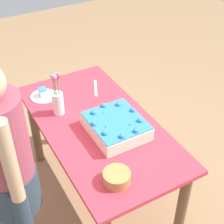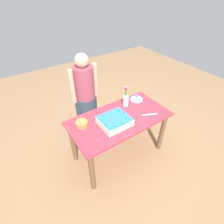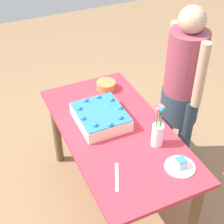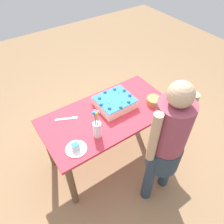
{
  "view_description": "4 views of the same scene",
  "coord_description": "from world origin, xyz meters",
  "px_view_note": "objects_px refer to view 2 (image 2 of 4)",
  "views": [
    {
      "loc": [
        -1.61,
        0.79,
        2.25
      ],
      "look_at": [
        -0.1,
        -0.05,
        0.9
      ],
      "focal_mm": 55.0,
      "sensor_mm": 36.0,
      "label": 1
    },
    {
      "loc": [
        -1.12,
        -1.47,
        2.29
      ],
      "look_at": [
        -0.11,
        0.02,
        0.89
      ],
      "focal_mm": 28.0,
      "sensor_mm": 36.0,
      "label": 2
    },
    {
      "loc": [
        1.65,
        -0.79,
        2.35
      ],
      "look_at": [
        -0.12,
        0.02,
        0.83
      ],
      "focal_mm": 55.0,
      "sensor_mm": 36.0,
      "label": 3
    },
    {
      "loc": [
        0.88,
        1.35,
        2.36
      ],
      "look_at": [
        -0.04,
        0.01,
        0.77
      ],
      "focal_mm": 35.0,
      "sensor_mm": 36.0,
      "label": 4
    }
  ],
  "objects_px": {
    "serving_plate_with_slice": "(137,99)",
    "cake_knife": "(150,114)",
    "flower_vase": "(126,98)",
    "fruit_bowl": "(82,124)",
    "sheet_cake": "(115,121)",
    "person_standing": "(85,94)"
  },
  "relations": [
    {
      "from": "sheet_cake",
      "to": "fruit_bowl",
      "type": "relative_size",
      "value": 2.43
    },
    {
      "from": "flower_vase",
      "to": "fruit_bowl",
      "type": "bearing_deg",
      "value": -176.84
    },
    {
      "from": "flower_vase",
      "to": "person_standing",
      "type": "xyz_separation_m",
      "value": [
        -0.42,
        0.48,
        -0.03
      ]
    },
    {
      "from": "sheet_cake",
      "to": "flower_vase",
      "type": "relative_size",
      "value": 1.17
    },
    {
      "from": "serving_plate_with_slice",
      "to": "person_standing",
      "type": "bearing_deg",
      "value": 145.8
    },
    {
      "from": "person_standing",
      "to": "fruit_bowl",
      "type": "bearing_deg",
      "value": -32.21
    },
    {
      "from": "cake_knife",
      "to": "flower_vase",
      "type": "relative_size",
      "value": 0.69
    },
    {
      "from": "fruit_bowl",
      "to": "person_standing",
      "type": "bearing_deg",
      "value": 57.79
    },
    {
      "from": "cake_knife",
      "to": "sheet_cake",
      "type": "bearing_deg",
      "value": 12.05
    },
    {
      "from": "serving_plate_with_slice",
      "to": "fruit_bowl",
      "type": "xyz_separation_m",
      "value": [
        -0.99,
        -0.07,
        0.02
      ]
    },
    {
      "from": "sheet_cake",
      "to": "cake_knife",
      "type": "relative_size",
      "value": 1.7
    },
    {
      "from": "sheet_cake",
      "to": "flower_vase",
      "type": "height_order",
      "value": "flower_vase"
    },
    {
      "from": "flower_vase",
      "to": "person_standing",
      "type": "bearing_deg",
      "value": 131.29
    },
    {
      "from": "cake_knife",
      "to": "person_standing",
      "type": "xyz_separation_m",
      "value": [
        -0.57,
        0.84,
        0.1
      ]
    },
    {
      "from": "cake_knife",
      "to": "person_standing",
      "type": "height_order",
      "value": "person_standing"
    },
    {
      "from": "fruit_bowl",
      "to": "person_standing",
      "type": "relative_size",
      "value": 0.11
    },
    {
      "from": "serving_plate_with_slice",
      "to": "cake_knife",
      "type": "height_order",
      "value": "serving_plate_with_slice"
    },
    {
      "from": "sheet_cake",
      "to": "cake_knife",
      "type": "height_order",
      "value": "sheet_cake"
    },
    {
      "from": "fruit_bowl",
      "to": "flower_vase",
      "type": "bearing_deg",
      "value": 3.16
    },
    {
      "from": "serving_plate_with_slice",
      "to": "flower_vase",
      "type": "bearing_deg",
      "value": -173.62
    },
    {
      "from": "sheet_cake",
      "to": "cake_knife",
      "type": "xyz_separation_m",
      "value": [
        0.52,
        -0.12,
        -0.05
      ]
    },
    {
      "from": "sheet_cake",
      "to": "fruit_bowl",
      "type": "height_order",
      "value": "sheet_cake"
    }
  ]
}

